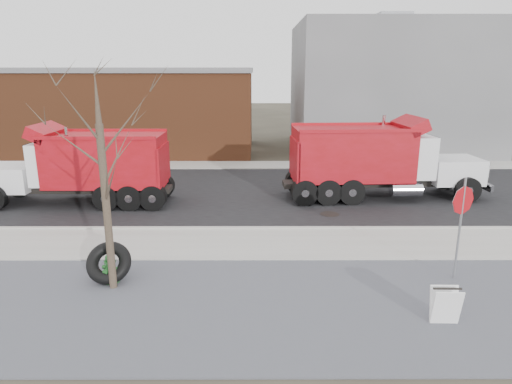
{
  "coord_description": "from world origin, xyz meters",
  "views": [
    {
      "loc": [
        0.26,
        -12.73,
        5.17
      ],
      "look_at": [
        0.29,
        1.22,
        1.4
      ],
      "focal_mm": 32.0,
      "sensor_mm": 36.0,
      "label": 1
    }
  ],
  "objects_px": {
    "truck_tire": "(109,263)",
    "stop_sign": "(462,211)",
    "sandwich_board": "(446,306)",
    "fire_hydrant": "(110,269)",
    "dump_truck_red_a": "(376,158)",
    "dump_truck_red_b": "(84,164)"
  },
  "relations": [
    {
      "from": "dump_truck_red_a",
      "to": "dump_truck_red_b",
      "type": "xyz_separation_m",
      "value": [
        -11.55,
        -0.88,
        -0.08
      ]
    },
    {
      "from": "sandwich_board",
      "to": "dump_truck_red_b",
      "type": "xyz_separation_m",
      "value": [
        -10.59,
        8.87,
        1.16
      ]
    },
    {
      "from": "fire_hydrant",
      "to": "dump_truck_red_a",
      "type": "relative_size",
      "value": 0.1
    },
    {
      "from": "dump_truck_red_a",
      "to": "truck_tire",
      "type": "bearing_deg",
      "value": -141.5
    },
    {
      "from": "truck_tire",
      "to": "fire_hydrant",
      "type": "bearing_deg",
      "value": -59.39
    },
    {
      "from": "truck_tire",
      "to": "sandwich_board",
      "type": "height_order",
      "value": "truck_tire"
    },
    {
      "from": "truck_tire",
      "to": "dump_truck_red_a",
      "type": "distance_m",
      "value": 11.58
    },
    {
      "from": "truck_tire",
      "to": "sandwich_board",
      "type": "bearing_deg",
      "value": -15.04
    },
    {
      "from": "dump_truck_red_b",
      "to": "stop_sign",
      "type": "bearing_deg",
      "value": 150.05
    },
    {
      "from": "dump_truck_red_b",
      "to": "sandwich_board",
      "type": "bearing_deg",
      "value": 140.15
    },
    {
      "from": "fire_hydrant",
      "to": "truck_tire",
      "type": "height_order",
      "value": "truck_tire"
    },
    {
      "from": "truck_tire",
      "to": "sandwich_board",
      "type": "xyz_separation_m",
      "value": [
        7.61,
        -2.05,
        -0.06
      ]
    },
    {
      "from": "fire_hydrant",
      "to": "dump_truck_red_a",
      "type": "bearing_deg",
      "value": 63.44
    },
    {
      "from": "truck_tire",
      "to": "stop_sign",
      "type": "distance_m",
      "value": 8.81
    },
    {
      "from": "truck_tire",
      "to": "dump_truck_red_b",
      "type": "bearing_deg",
      "value": 113.61
    },
    {
      "from": "stop_sign",
      "to": "sandwich_board",
      "type": "relative_size",
      "value": 3.29
    },
    {
      "from": "fire_hydrant",
      "to": "dump_truck_red_b",
      "type": "xyz_separation_m",
      "value": [
        -3.04,
        6.92,
        1.24
      ]
    },
    {
      "from": "truck_tire",
      "to": "stop_sign",
      "type": "relative_size",
      "value": 0.44
    },
    {
      "from": "truck_tire",
      "to": "stop_sign",
      "type": "bearing_deg",
      "value": 0.41
    },
    {
      "from": "sandwich_board",
      "to": "dump_truck_red_b",
      "type": "height_order",
      "value": "dump_truck_red_b"
    },
    {
      "from": "fire_hydrant",
      "to": "truck_tire",
      "type": "distance_m",
      "value": 0.18
    },
    {
      "from": "fire_hydrant",
      "to": "stop_sign",
      "type": "bearing_deg",
      "value": 22.02
    }
  ]
}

